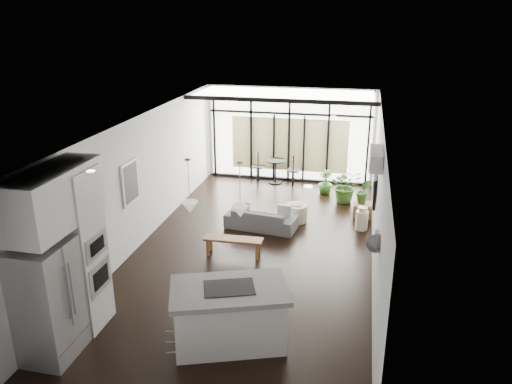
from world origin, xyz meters
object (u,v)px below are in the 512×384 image
at_px(console_bench, 233,247).
at_px(milk_can, 362,218).
at_px(sofa, 261,216).
at_px(pouf, 296,213).
at_px(fridge, 48,302).
at_px(tv, 375,187).
at_px(island, 230,315).

distance_m(console_bench, milk_can, 3.25).
distance_m(sofa, console_bench, 1.52).
bearing_deg(pouf, fridge, -116.14).
relative_size(fridge, milk_can, 3.18).
bearing_deg(milk_can, sofa, -169.11).
relative_size(sofa, pouf, 3.17).
distance_m(fridge, sofa, 5.60).
bearing_deg(tv, sofa, 175.14).
bearing_deg(fridge, island, 18.45).
relative_size(pouf, tv, 0.48).
distance_m(console_bench, pouf, 2.35).
xyz_separation_m(console_bench, milk_can, (2.61, 1.93, 0.09)).
distance_m(console_bench, tv, 3.28).
relative_size(island, pouf, 3.34).
xyz_separation_m(sofa, tv, (2.54, -0.22, 0.97)).
distance_m(island, pouf, 4.97).
relative_size(fridge, console_bench, 1.47).
relative_size(fridge, pouf, 3.43).
distance_m(fridge, tv, 6.78).
relative_size(pouf, milk_can, 0.93).
distance_m(island, sofa, 4.36).
height_order(pouf, milk_can, milk_can).
height_order(fridge, milk_can, fridge).
bearing_deg(island, milk_can, 48.51).
relative_size(console_bench, pouf, 2.34).
bearing_deg(tv, fridge, -133.02).
distance_m(milk_can, tv, 1.23).
xyz_separation_m(island, fridge, (-2.49, -0.83, 0.42)).
xyz_separation_m(console_bench, tv, (2.82, 1.27, 1.10)).
xyz_separation_m(island, tv, (2.13, 4.12, 0.82)).
relative_size(island, milk_can, 3.09).
bearing_deg(sofa, milk_can, -161.39).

